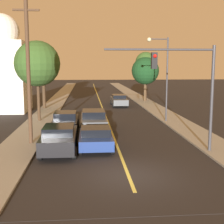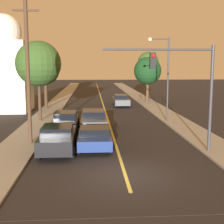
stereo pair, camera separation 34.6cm
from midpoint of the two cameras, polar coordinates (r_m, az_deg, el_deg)
name	(u,v)px [view 1 (the left image)]	position (r m, az deg, el deg)	size (l,w,h in m)	color
ground_plane	(128,176)	(14.68, 2.32, -11.54)	(200.00, 200.00, 0.00)	black
road_surface	(98,97)	(49.97, -2.71, 2.68)	(9.72, 80.00, 0.01)	black
sidewalk_left	(60,97)	(50.13, -9.71, 2.65)	(2.50, 80.00, 0.12)	gray
sidewalk_right	(136,97)	(50.55, 4.24, 2.79)	(2.50, 80.00, 0.12)	gray
car_near_lane_front	(96,138)	(18.94, -3.53, -4.71)	(2.08, 3.85, 1.37)	navy
car_near_lane_second	(94,120)	(24.22, -3.80, -1.48)	(2.05, 5.16, 1.63)	#474C51
car_outer_lane_front	(59,138)	(18.49, -10.17, -4.76)	(2.05, 4.66, 1.60)	black
car_outer_lane_second	(66,122)	(24.02, -8.90, -1.73)	(1.95, 4.68, 1.57)	black
car_far_oncoming	(119,100)	(39.40, 1.02, 2.20)	(1.93, 5.16, 1.40)	#474C51
traffic_signal_mast	(186,78)	(18.07, 12.88, 6.01)	(6.25, 0.42, 6.04)	#333338
streetlamp_right	(162,68)	(27.89, 8.85, 7.92)	(1.90, 0.36, 7.33)	#333338
utility_pole_left	(28,71)	(20.20, -15.53, 7.25)	(1.60, 0.24, 8.84)	#422D1E
tree_left_near	(43,70)	(37.05, -12.74, 7.43)	(3.29, 3.29, 6.05)	#3D2B1C
tree_left_far	(37,64)	(28.56, -13.84, 8.56)	(4.01, 4.01, 7.09)	#3D2B1C
tree_right_near	(146,63)	(44.68, 5.96, 8.90)	(2.93, 2.93, 6.84)	#3D2B1C
tree_right_far	(145,71)	(43.66, 5.87, 7.49)	(3.79, 3.79, 6.11)	#4C3823
domed_building_left	(3,67)	(36.36, -19.52, 7.71)	(5.09, 5.09, 10.56)	silver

